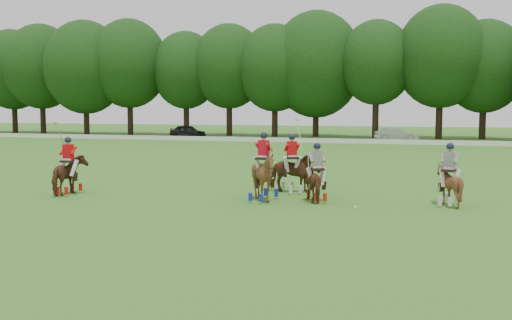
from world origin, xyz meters
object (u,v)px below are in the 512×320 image
(car_left, at_px, (188,131))
(polo_red_a, at_px, (69,174))
(polo_red_b, at_px, (292,172))
(polo_stripe_b, at_px, (449,184))
(polo_red_c, at_px, (264,176))
(polo_ball, at_px, (355,207))
(car_mid, at_px, (396,135))
(polo_stripe_a, at_px, (317,181))

(car_left, relative_size, polo_red_a, 1.55)
(polo_red_b, distance_m, polo_stripe_b, 5.95)
(polo_red_c, distance_m, polo_ball, 3.49)
(polo_red_b, height_order, polo_red_c, polo_red_b)
(car_mid, height_order, polo_stripe_b, polo_stripe_b)
(polo_ball, bearing_deg, polo_stripe_b, 26.86)
(polo_stripe_b, bearing_deg, car_left, 125.11)
(polo_stripe_a, bearing_deg, car_mid, 89.50)
(car_left, bearing_deg, polo_stripe_a, -132.99)
(polo_red_c, distance_m, polo_stripe_a, 1.89)
(car_left, bearing_deg, polo_red_a, -145.06)
(polo_stripe_b, bearing_deg, polo_stripe_a, -174.17)
(car_mid, relative_size, polo_ball, 45.93)
(polo_red_b, distance_m, polo_stripe_a, 2.22)
(car_left, xyz_separation_m, polo_ball, (23.77, -39.50, -0.68))
(car_mid, distance_m, polo_stripe_a, 38.46)
(polo_red_a, bearing_deg, car_mid, 76.25)
(polo_red_c, height_order, polo_stripe_a, polo_red_c)
(polo_stripe_a, bearing_deg, polo_red_c, -165.76)
(polo_red_a, bearing_deg, polo_stripe_b, 6.97)
(polo_red_c, xyz_separation_m, polo_stripe_a, (1.83, 0.46, -0.17))
(polo_red_a, distance_m, polo_red_b, 8.57)
(car_left, bearing_deg, polo_stripe_b, -127.94)
(car_mid, bearing_deg, polo_ball, 165.33)
(polo_red_c, bearing_deg, polo_red_b, 77.75)
(car_mid, height_order, polo_red_b, polo_red_b)
(polo_red_b, height_order, polo_stripe_a, polo_red_b)
(polo_red_c, bearing_deg, car_left, 117.70)
(car_left, height_order, polo_red_b, polo_red_b)
(car_mid, distance_m, polo_red_c, 38.99)
(polo_red_b, xyz_separation_m, polo_stripe_a, (1.34, -1.76, -0.09))
(polo_red_b, distance_m, polo_ball, 4.07)
(car_mid, relative_size, polo_red_a, 1.50)
(polo_red_c, bearing_deg, polo_stripe_a, 14.24)
(car_left, height_order, polo_red_c, polo_red_c)
(polo_red_b, bearing_deg, polo_red_c, -102.25)
(car_mid, xyz_separation_m, polo_stripe_a, (-0.34, -38.46, 0.05))
(polo_ball, bearing_deg, polo_red_b, 135.60)
(polo_red_a, distance_m, polo_stripe_a, 9.46)
(polo_red_a, bearing_deg, polo_red_c, 5.84)
(car_mid, relative_size, polo_red_b, 1.46)
(polo_stripe_b, bearing_deg, polo_red_a, -173.03)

